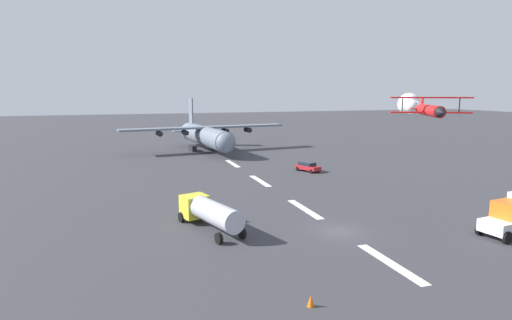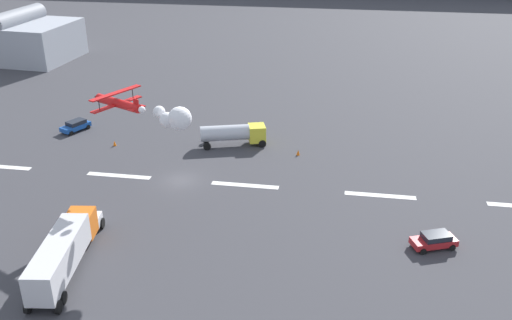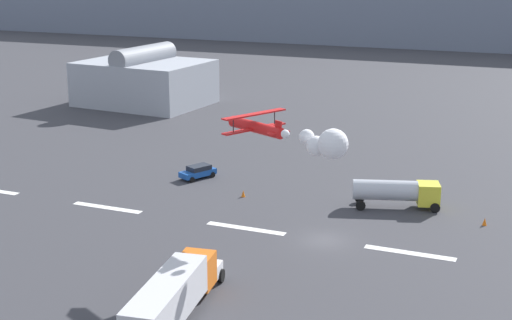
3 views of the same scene
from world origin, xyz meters
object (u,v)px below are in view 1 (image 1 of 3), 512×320
object	(u,v)px
followme_car_yellow	(308,166)
traffic_cone_near	(311,301)
fuel_tanker_truck	(210,212)
cargo_transport_plane	(207,136)
traffic_cone_far	(210,201)
stunt_biplane_red	(415,106)

from	to	relation	value
followme_car_yellow	traffic_cone_near	size ratio (longest dim) A/B	6.24
fuel_tanker_truck	followme_car_yellow	world-z (taller)	fuel_tanker_truck
fuel_tanker_truck	cargo_transport_plane	bearing A→B (deg)	-11.17
fuel_tanker_truck	traffic_cone_far	xyz separation A→B (m)	(8.95, -1.89, -1.36)
fuel_tanker_truck	traffic_cone_near	size ratio (longest dim) A/B	12.14
traffic_cone_near	traffic_cone_far	bearing A→B (deg)	2.27
cargo_transport_plane	followme_car_yellow	xyz separation A→B (m)	(-27.60, -11.18, -2.67)
followme_car_yellow	fuel_tanker_truck	bearing A→B (deg)	138.26
followme_car_yellow	traffic_cone_far	distance (m)	24.58
traffic_cone_far	stunt_biplane_red	bearing A→B (deg)	-125.21
cargo_transport_plane	traffic_cone_near	world-z (taller)	cargo_transport_plane
stunt_biplane_red	followme_car_yellow	bearing A→B (deg)	-3.48
fuel_tanker_truck	stunt_biplane_red	bearing A→B (deg)	-100.38
fuel_tanker_truck	traffic_cone_far	distance (m)	9.25
stunt_biplane_red	followme_car_yellow	distance (m)	29.62
cargo_transport_plane	followme_car_yellow	distance (m)	29.90
fuel_tanker_truck	traffic_cone_near	world-z (taller)	fuel_tanker_truck
fuel_tanker_truck	traffic_cone_far	size ratio (longest dim) A/B	12.14
cargo_transport_plane	stunt_biplane_red	xyz separation A→B (m)	(-55.15, -9.51, 8.08)
stunt_biplane_red	fuel_tanker_truck	world-z (taller)	stunt_biplane_red
traffic_cone_far	fuel_tanker_truck	bearing A→B (deg)	168.06
traffic_cone_far	traffic_cone_near	bearing A→B (deg)	-177.73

